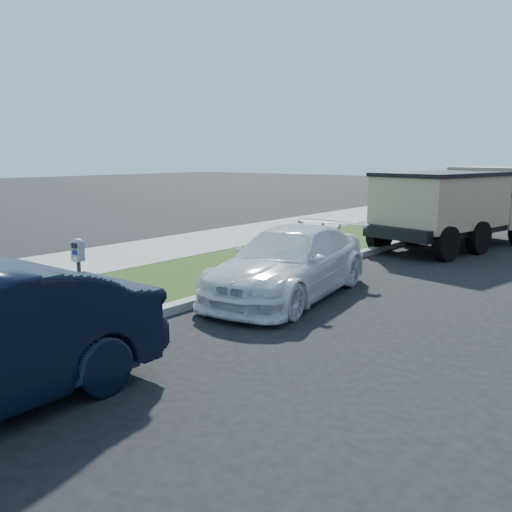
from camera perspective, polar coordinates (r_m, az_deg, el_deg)
The scene contains 5 objects.
ground at distance 7.44m, azimuth 3.60°, elevation -9.95°, with size 120.00×120.00×0.00m, color black.
streetside at distance 12.55m, azimuth -12.01°, elevation -1.36°, with size 6.12×50.00×0.15m.
parking_meter at distance 8.36m, azimuth -18.19°, elevation -0.64°, with size 0.19×0.14×1.29m.
white_wagon at distance 10.13m, azimuth 3.70°, elevation -0.67°, with size 1.79×4.39×1.28m, color silver.
dump_truck at distance 16.71m, azimuth 20.67°, elevation 5.27°, with size 3.23×6.06×2.26m.
Camera 1 is at (4.02, -5.70, 2.60)m, focal length 38.00 mm.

